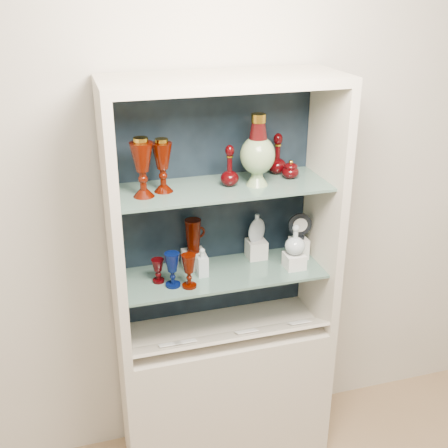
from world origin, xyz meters
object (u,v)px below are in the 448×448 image
object	(u,v)px
clear_round_decanter	(295,240)
cameo_medallion	(300,226)
ruby_decanter_b	(278,152)
ruby_goblet_small	(158,271)
clear_square_bottle	(202,262)
flat_flask	(257,227)
cobalt_goblet	(172,270)
lidded_bowl	(291,169)
ruby_goblet_tall	(189,271)
ruby_decanter_a	(230,163)
pedestal_lamp_right	(142,168)
pedestal_lamp_left	(163,166)
ruby_pitcher	(193,236)
enamel_urn	(258,150)

from	to	relation	value
clear_round_decanter	cameo_medallion	distance (m)	0.11
ruby_decanter_b	ruby_goblet_small	bearing A→B (deg)	-169.95
clear_square_bottle	flat_flask	distance (m)	0.33
cobalt_goblet	ruby_decanter_b	bearing A→B (deg)	16.43
lidded_bowl	ruby_goblet_small	world-z (taller)	lidded_bowl
ruby_decanter_b	ruby_goblet_tall	size ratio (longest dim) A/B	1.28
ruby_decanter_a	flat_flask	distance (m)	0.41
ruby_goblet_tall	ruby_decanter_a	bearing A→B (deg)	22.56
pedestal_lamp_right	clear_square_bottle	size ratio (longest dim) A/B	1.79
pedestal_lamp_left	cobalt_goblet	bearing A→B (deg)	-81.25
ruby_decanter_b	cobalt_goblet	size ratio (longest dim) A/B	1.26
pedestal_lamp_left	cameo_medallion	world-z (taller)	pedestal_lamp_left
ruby_decanter_a	ruby_pitcher	xyz separation A→B (m)	(-0.15, 0.09, -0.36)
ruby_pitcher	cameo_medallion	world-z (taller)	ruby_pitcher
ruby_pitcher	cameo_medallion	size ratio (longest dim) A/B	1.18
ruby_pitcher	clear_square_bottle	distance (m)	0.13
pedestal_lamp_right	ruby_decanter_a	distance (m)	0.38
ruby_decanter_a	lidded_bowl	xyz separation A→B (m)	(0.29, 0.02, -0.06)
cameo_medallion	ruby_goblet_small	bearing A→B (deg)	-168.35
pedestal_lamp_right	ruby_decanter_b	world-z (taller)	pedestal_lamp_right
ruby_goblet_small	clear_round_decanter	bearing A→B (deg)	-3.82
pedestal_lamp_left	pedestal_lamp_right	size ratio (longest dim) A/B	0.92
pedestal_lamp_right	ruby_decanter_a	size ratio (longest dim) A/B	1.22
ruby_decanter_a	ruby_goblet_tall	distance (m)	0.50
cameo_medallion	ruby_decanter_a	bearing A→B (deg)	-165.47
ruby_decanter_a	ruby_decanter_b	size ratio (longest dim) A/B	1.02
ruby_pitcher	clear_round_decanter	world-z (taller)	ruby_pitcher
pedestal_lamp_left	lidded_bowl	size ratio (longest dim) A/B	2.61
cobalt_goblet	cameo_medallion	bearing A→B (deg)	9.05
ruby_decanter_a	clear_square_bottle	size ratio (longest dim) A/B	1.47
ruby_pitcher	lidded_bowl	bearing A→B (deg)	-29.00
pedestal_lamp_left	ruby_pitcher	size ratio (longest dim) A/B	1.42
ruby_decanter_a	flat_flask	bearing A→B (deg)	31.36
ruby_goblet_small	ruby_pitcher	size ratio (longest dim) A/B	0.70
pedestal_lamp_left	clear_round_decanter	world-z (taller)	pedestal_lamp_left
pedestal_lamp_left	ruby_pitcher	distance (m)	0.41
cameo_medallion	flat_flask	bearing A→B (deg)	171.15
ruby_decanter_b	clear_round_decanter	size ratio (longest dim) A/B	1.42
ruby_decanter_a	cameo_medallion	distance (m)	0.51
lidded_bowl	ruby_goblet_tall	distance (m)	0.64
ruby_goblet_tall	flat_flask	size ratio (longest dim) A/B	1.12
pedestal_lamp_left	ruby_goblet_tall	size ratio (longest dim) A/B	1.45
cameo_medallion	cobalt_goblet	bearing A→B (deg)	-163.33
clear_square_bottle	cameo_medallion	world-z (taller)	cameo_medallion
pedestal_lamp_left	flat_flask	bearing A→B (deg)	11.34
ruby_goblet_tall	pedestal_lamp_left	bearing A→B (deg)	128.65
enamel_urn	cameo_medallion	xyz separation A→B (m)	(0.24, 0.06, -0.41)
cobalt_goblet	flat_flask	bearing A→B (deg)	19.82
pedestal_lamp_left	lidded_bowl	distance (m)	0.58
lidded_bowl	clear_round_decanter	xyz separation A→B (m)	(0.01, -0.07, -0.32)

